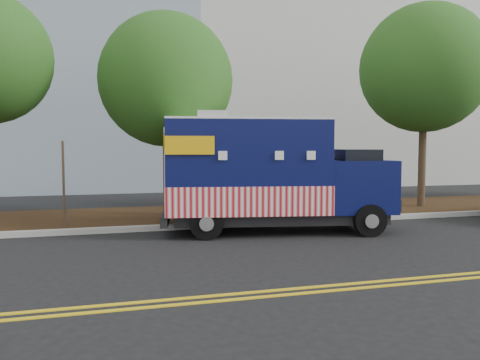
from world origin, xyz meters
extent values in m
plane|color=black|center=(0.00, 0.00, 0.00)|extent=(120.00, 120.00, 0.00)
cube|color=#9E9E99|center=(0.00, 1.40, 0.07)|extent=(120.00, 0.18, 0.15)
cube|color=black|center=(0.00, 3.50, 0.07)|extent=(120.00, 4.00, 0.15)
cube|color=gold|center=(0.00, -4.45, 0.01)|extent=(120.00, 0.10, 0.01)
cube|color=gold|center=(0.00, -4.70, 0.01)|extent=(120.00, 0.10, 0.01)
cylinder|color=#38281C|center=(-0.76, 3.42, 1.64)|extent=(0.26, 0.26, 3.28)
sphere|color=#285618|center=(-0.76, 3.42, 4.30)|extent=(4.09, 4.09, 4.09)
cylinder|color=#38281C|center=(8.17, 2.99, 1.94)|extent=(0.26, 0.26, 3.87)
sphere|color=#285618|center=(8.17, 2.99, 4.99)|extent=(4.45, 4.45, 4.45)
cube|color=#473828|center=(-3.65, 1.72, 1.20)|extent=(0.06, 0.06, 2.40)
cube|color=black|center=(1.84, 0.46, 0.41)|extent=(5.68, 2.77, 0.27)
cube|color=#090E40|center=(0.97, 0.61, 1.75)|extent=(4.41, 2.91, 2.33)
cube|color=#B30B16|center=(0.97, 0.61, 0.92)|extent=(4.46, 2.98, 0.73)
cube|color=white|center=(0.97, 0.61, 2.94)|extent=(4.41, 2.91, 0.06)
cube|color=#B7B7BA|center=(0.11, 0.77, 3.06)|extent=(0.90, 0.90, 0.21)
cube|color=#090E40|center=(3.85, 0.11, 1.22)|extent=(2.09, 2.36, 1.36)
cube|color=black|center=(3.80, 0.11, 1.87)|extent=(1.29, 2.04, 0.63)
cube|color=black|center=(4.73, -0.05, 0.76)|extent=(0.42, 1.93, 0.29)
cube|color=black|center=(-1.08, 0.98, 0.44)|extent=(0.55, 2.18, 0.27)
cube|color=#B7B7BA|center=(-1.05, 0.97, 1.80)|extent=(0.34, 1.73, 1.85)
cube|color=#B7B7BA|center=(1.46, 1.70, 1.80)|extent=(1.73, 0.34, 1.07)
cube|color=#F0B40C|center=(-0.66, -0.27, 2.28)|extent=(1.15, 0.22, 0.44)
cube|color=#F0B40C|center=(-0.26, 2.01, 2.28)|extent=(1.15, 0.22, 0.44)
cylinder|color=black|center=(3.77, -0.89, 0.41)|extent=(0.85, 0.41, 0.82)
cylinder|color=black|center=(4.11, 1.06, 0.41)|extent=(0.85, 0.41, 0.82)
cylinder|color=black|center=(-0.25, -0.18, 0.41)|extent=(0.85, 0.41, 0.82)
cylinder|color=black|center=(0.09, 1.78, 0.41)|extent=(0.85, 0.41, 0.82)
camera|label=1|loc=(-2.49, -11.18, 2.23)|focal=35.00mm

